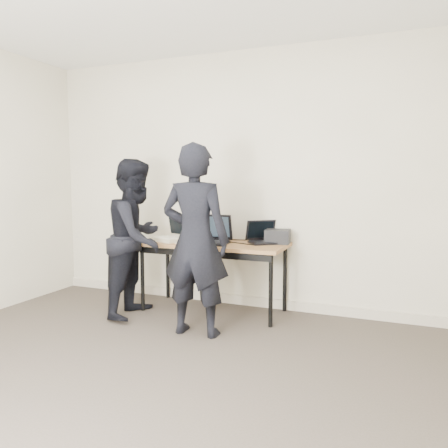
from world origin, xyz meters
The scene contains 13 objects.
room centered at (0.00, 0.00, 1.35)m, with size 4.60×4.60×2.80m.
desk centered at (-0.15, 1.91, 0.66)m, with size 1.50×0.65×0.72m.
laptop_beige centered at (-0.61, 1.88, 0.77)m, with size 0.40×0.39×0.25m.
laptop_center centered at (-0.15, 1.87, 0.78)m, with size 0.39×0.38×0.29m.
laptop_right centered at (0.34, 2.08, 0.77)m, with size 0.43×0.42×0.23m.
leather_satchel centered at (-0.33, 2.14, 0.85)m, with size 0.38×0.21×0.25m.
tissue centered at (-0.30, 2.14, 1.00)m, with size 0.13×0.10×0.08m, color white.
equipment_box centered at (0.48, 2.10, 0.79)m, with size 0.24×0.21×0.14m, color black.
power_brick centered at (-0.37, 1.74, 0.73)m, with size 0.08×0.05×0.03m, color black.
cables centered at (-0.10, 1.92, 0.72)m, with size 1.15×0.48×0.01m.
person_typist centered at (-0.02, 1.24, 0.84)m, with size 0.61×0.40×1.68m, color black.
person_observer centered at (-0.81, 1.53, 0.78)m, with size 0.76×0.59×1.56m, color black.
baseboard centered at (0.00, 2.23, 0.05)m, with size 4.50×0.03×0.10m, color #C0B59F.
Camera 1 is at (1.62, -2.15, 1.38)m, focal length 35.00 mm.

